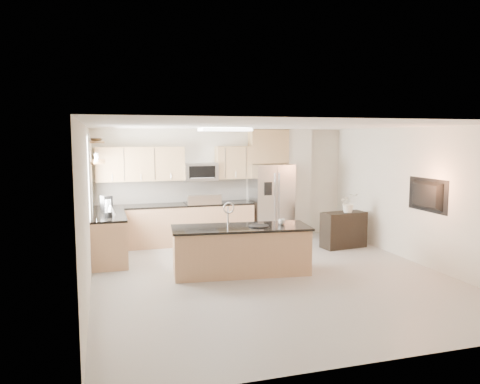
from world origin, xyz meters
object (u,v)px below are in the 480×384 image
object	(u,v)px
flower_vase	(349,198)
bowl	(96,139)
island	(241,250)
credenza	(344,230)
refrigerator	(271,202)
cup	(282,222)
platter	(259,226)
range	(202,222)
kettle	(111,209)
microwave	(201,172)
television	(424,195)
coffee_maker	(107,204)
blender	(108,210)

from	to	relation	value
flower_vase	bowl	bearing A→B (deg)	172.63
island	credenza	xyz separation A→B (m)	(2.72, 1.24, -0.03)
refrigerator	flower_vase	xyz separation A→B (m)	(1.30, -1.33, 0.21)
credenza	cup	world-z (taller)	cup
platter	bowl	size ratio (longest dim) A/B	1.01
range	credenza	world-z (taller)	range
range	kettle	world-z (taller)	kettle
microwave	credenza	bearing A→B (deg)	-26.60
island	television	xyz separation A→B (m)	(3.35, -0.56, 0.93)
platter	coffee_maker	world-z (taller)	coffee_maker
credenza	coffee_maker	world-z (taller)	coffee_maker
range	blender	xyz separation A→B (m)	(-2.07, -1.40, 0.59)
kettle	television	world-z (taller)	television
platter	coffee_maker	xyz separation A→B (m)	(-2.56, 1.88, 0.23)
coffee_maker	microwave	bearing A→B (deg)	22.87
platter	range	bearing A→B (deg)	99.99
microwave	coffee_maker	distance (m)	2.34
refrigerator	cup	size ratio (longest dim) A/B	14.54
range	platter	size ratio (longest dim) A/B	3.17
coffee_maker	television	world-z (taller)	television
refrigerator	kettle	distance (m)	3.83
island	television	bearing A→B (deg)	-3.38
refrigerator	television	bearing A→B (deg)	-58.96
kettle	television	size ratio (longest dim) A/B	0.23
range	bowl	size ratio (longest dim) A/B	3.21
platter	blender	distance (m)	2.83
credenza	refrigerator	bearing A→B (deg)	126.01
credenza	blender	size ratio (longest dim) A/B	2.90
television	credenza	bearing A→B (deg)	19.19
platter	flower_vase	distance (m)	2.81
refrigerator	flower_vase	bearing A→B (deg)	-45.57
island	kettle	xyz separation A→B (m)	(-2.19, 1.47, 0.61)
range	television	size ratio (longest dim) A/B	1.06
refrigerator	credenza	size ratio (longest dim) A/B	1.82
island	blender	world-z (taller)	island
credenza	television	size ratio (longest dim) A/B	0.91
blender	coffee_maker	bearing A→B (deg)	91.80
refrigerator	bowl	size ratio (longest dim) A/B	5.02
range	kettle	distance (m)	2.37
microwave	refrigerator	xyz separation A→B (m)	(1.66, -0.17, -0.74)
credenza	blender	distance (m)	5.00
range	kettle	xyz separation A→B (m)	(-2.02, -1.09, 0.56)
cup	bowl	distance (m)	3.98
kettle	television	xyz separation A→B (m)	(5.54, -2.03, 0.32)
credenza	kettle	size ratio (longest dim) A/B	3.91
credenza	kettle	xyz separation A→B (m)	(-4.91, 0.23, 0.64)
microwave	platter	xyz separation A→B (m)	(0.46, -2.76, -0.78)
cup	coffee_maker	size ratio (longest dim) A/B	0.36
credenza	flower_vase	size ratio (longest dim) A/B	1.55
bowl	coffee_maker	bearing A→B (deg)	-21.26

